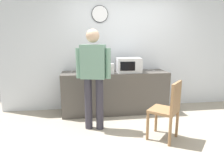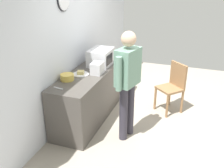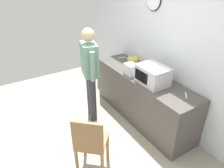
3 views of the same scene
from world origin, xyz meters
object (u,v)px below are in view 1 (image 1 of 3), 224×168
Objects in this scene: microwave at (129,65)px; person_standing at (93,72)px; fork_utensil at (72,72)px; toaster at (108,69)px; sandwich_plate at (101,71)px; spoon_utensil at (151,70)px; salad_bowl at (87,69)px; wooden_chair at (168,108)px.

person_standing is at bearing -136.25° from microwave.
fork_utensil is at bearing 113.35° from person_standing.
toaster is 1.29× the size of fork_utensil.
sandwich_plate reaches higher than spoon_utensil.
sandwich_plate is at bearing -18.66° from salad_bowl.
microwave is 2.94× the size of spoon_utensil.
sandwich_plate is at bearing -178.23° from spoon_utensil.
toaster is at bearing -23.61° from fork_utensil.
fork_utensil is 1.74m from spoon_utensil.
wooden_chair is at bearing -56.97° from toaster.
sandwich_plate reaches higher than fork_utensil.
wooden_chair is (1.19, -1.55, -0.41)m from salad_bowl.
sandwich_plate is at bearing -6.66° from fork_utensil.
wooden_chair reaches higher than spoon_utensil.
microwave is 1.21m from fork_utensil.
microwave reaches higher than spoon_utensil.
microwave is 0.60m from sandwich_plate.
person_standing is at bearing -117.61° from toaster.
microwave is 0.53× the size of wooden_chair.
fork_utensil is (-1.19, 0.21, -0.15)m from microwave.
wooden_chair is at bearing -58.11° from sandwich_plate.
salad_bowl is 0.13× the size of person_standing.
microwave is 1.81× the size of sandwich_plate.
microwave is 2.30× the size of salad_bowl.
wooden_chair is (1.52, -1.52, -0.36)m from fork_utensil.
toaster is 0.81m from fork_utensil.
toaster is at bearing -164.08° from spoon_utensil.
fork_utensil is 1.05m from person_standing.
salad_bowl is at bearing 94.72° from person_standing.
person_standing is (0.41, -0.95, 0.13)m from fork_utensil.
microwave is 1.45m from wooden_chair.
fork_utensil is at bearing 134.94° from wooden_chair.
salad_bowl is at bearing 139.63° from toaster.
spoon_utensil is 1.62m from person_standing.
microwave is at bearing -13.84° from sandwich_plate.
microwave is 1.07m from person_standing.
salad_bowl reaches higher than wooden_chair.
sandwich_plate is at bearing 76.84° from person_standing.
salad_bowl is 0.33m from fork_utensil.
fork_utensil is at bearing 173.34° from sandwich_plate.
wooden_chair is (0.78, -1.20, -0.46)m from toaster.
person_standing is (-0.21, -0.88, 0.11)m from sandwich_plate.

